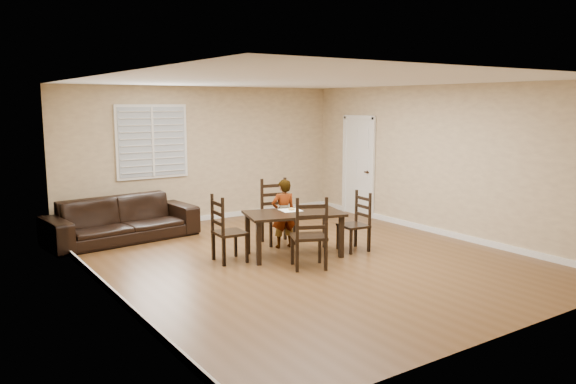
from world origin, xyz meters
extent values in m
plane|color=brown|center=(0.00, 0.00, 0.00)|extent=(7.00, 7.00, 0.00)
cube|color=#CFB88B|center=(0.00, 3.50, 1.35)|extent=(6.00, 0.04, 2.70)
cube|color=#CFB88B|center=(0.00, -3.50, 1.35)|extent=(6.00, 0.04, 2.70)
cube|color=#CFB88B|center=(-3.00, 0.00, 1.35)|extent=(0.04, 7.00, 2.70)
cube|color=#CFB88B|center=(3.00, 0.00, 1.35)|extent=(0.04, 7.00, 2.70)
cube|color=white|center=(0.00, 0.00, 2.70)|extent=(6.00, 7.00, 0.04)
cube|color=white|center=(-1.10, 3.45, 1.65)|extent=(1.40, 0.08, 1.40)
cube|color=white|center=(2.97, 2.20, 1.02)|extent=(0.06, 0.94, 2.05)
cylinder|color=#332114|center=(2.94, 1.90, 0.95)|extent=(0.06, 0.06, 0.02)
cube|color=white|center=(0.00, 3.48, 0.05)|extent=(6.00, 0.03, 0.10)
cube|color=white|center=(-2.98, 0.00, 0.05)|extent=(0.03, 7.00, 0.10)
cube|color=white|center=(2.98, 0.00, 0.05)|extent=(0.03, 7.00, 0.10)
cube|color=black|center=(-0.05, 0.24, 0.67)|extent=(1.65, 1.21, 0.04)
cube|color=black|center=(-0.78, 0.10, 0.33)|extent=(0.09, 0.09, 0.65)
cube|color=black|center=(0.50, -0.26, 0.33)|extent=(0.09, 0.09, 0.65)
cube|color=black|center=(-0.59, 0.75, 0.33)|extent=(0.09, 0.09, 0.65)
cube|color=black|center=(0.68, 0.39, 0.33)|extent=(0.09, 0.09, 0.65)
cube|color=black|center=(0.18, 1.04, 0.47)|extent=(0.57, 0.54, 0.04)
cube|color=black|center=(0.22, 1.25, 0.55)|extent=(0.49, 0.13, 1.10)
cube|color=black|center=(-0.07, 0.89, 0.23)|extent=(0.05, 0.05, 0.45)
cube|color=black|center=(0.35, 0.81, 0.23)|extent=(0.05, 0.05, 0.45)
cube|color=black|center=(0.01, 1.28, 0.23)|extent=(0.05, 0.05, 0.45)
cube|color=black|center=(0.43, 1.20, 0.23)|extent=(0.05, 0.05, 0.45)
cube|color=black|center=(-0.23, -0.41, 0.46)|extent=(0.62, 0.61, 0.04)
cube|color=black|center=(-0.32, -0.59, 0.53)|extent=(0.46, 0.24, 1.07)
cube|color=black|center=(0.04, -0.32, 0.22)|extent=(0.06, 0.06, 0.44)
cube|color=black|center=(-0.34, -0.15, 0.22)|extent=(0.06, 0.06, 0.44)
cube|color=black|center=(-0.12, -0.67, 0.22)|extent=(0.06, 0.06, 0.44)
cube|color=black|center=(-0.50, -0.50, 0.22)|extent=(0.06, 0.06, 0.44)
cube|color=black|center=(-1.03, 0.52, 0.44)|extent=(0.46, 0.49, 0.04)
cube|color=black|center=(-1.22, 0.54, 0.51)|extent=(0.07, 0.46, 1.02)
cube|color=black|center=(-0.86, 0.31, 0.21)|extent=(0.04, 0.04, 0.42)
cube|color=black|center=(-0.83, 0.71, 0.21)|extent=(0.04, 0.04, 0.42)
cube|color=black|center=(-1.23, 0.34, 0.21)|extent=(0.04, 0.04, 0.42)
cube|color=black|center=(-1.20, 0.73, 0.21)|extent=(0.04, 0.04, 0.42)
cube|color=black|center=(0.93, -0.04, 0.41)|extent=(0.44, 0.47, 0.04)
cube|color=black|center=(1.11, -0.05, 0.48)|extent=(0.08, 0.43, 0.96)
cube|color=black|center=(0.78, 0.17, 0.20)|extent=(0.04, 0.04, 0.39)
cube|color=black|center=(0.74, -0.20, 0.20)|extent=(0.04, 0.04, 0.39)
cube|color=black|center=(1.12, 0.13, 0.20)|extent=(0.04, 0.04, 0.39)
cube|color=black|center=(1.09, -0.24, 0.20)|extent=(0.04, 0.04, 0.39)
imported|color=gray|center=(0.10, 0.76, 0.57)|extent=(0.46, 0.35, 1.14)
cube|color=beige|center=(0.00, 0.40, 0.70)|extent=(0.36, 0.36, 0.00)
torus|color=#BB9043|center=(0.02, 0.40, 0.71)|extent=(0.10, 0.10, 0.03)
torus|color=white|center=(0.02, 0.40, 0.73)|extent=(0.09, 0.09, 0.02)
imported|color=black|center=(-1.97, 2.73, 0.37)|extent=(2.65, 1.27, 0.75)
camera|label=1|loc=(-4.90, -6.81, 2.37)|focal=35.00mm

